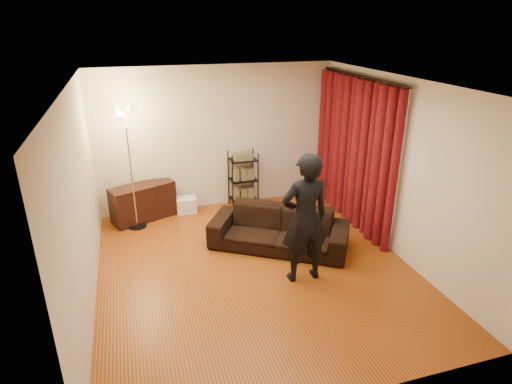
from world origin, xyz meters
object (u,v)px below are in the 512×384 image
object	(u,v)px
media_cabinet	(143,202)
storage_boxes	(187,205)
sofa	(279,229)
person	(305,219)
floor_lamp	(131,169)
wire_shelf	(243,179)

from	to	relation	value
media_cabinet	storage_boxes	world-z (taller)	media_cabinet
sofa	media_cabinet	world-z (taller)	media_cabinet
sofa	storage_boxes	bearing A→B (deg)	157.01
person	storage_boxes	xyz separation A→B (m)	(-1.26, 2.70, -0.78)
person	floor_lamp	bearing A→B (deg)	-48.08
person	wire_shelf	size ratio (longest dim) A/B	1.69
person	storage_boxes	size ratio (longest dim) A/B	5.07
sofa	media_cabinet	bearing A→B (deg)	171.75
wire_shelf	storage_boxes	bearing A→B (deg)	167.79
media_cabinet	storage_boxes	bearing A→B (deg)	-18.80
floor_lamp	storage_boxes	bearing A→B (deg)	20.00
sofa	floor_lamp	distance (m)	2.71
sofa	media_cabinet	xyz separation A→B (m)	(-2.02, 1.71, 0.02)
media_cabinet	floor_lamp	size ratio (longest dim) A/B	0.53
storage_boxes	sofa	bearing A→B (deg)	-54.98
wire_shelf	floor_lamp	bearing A→B (deg)	177.15
floor_lamp	person	bearing A→B (deg)	-46.98
person	floor_lamp	size ratio (longest dim) A/B	0.86
person	wire_shelf	world-z (taller)	person
media_cabinet	wire_shelf	bearing A→B (deg)	-20.67
storage_boxes	wire_shelf	size ratio (longest dim) A/B	0.33
media_cabinet	storage_boxes	size ratio (longest dim) A/B	3.11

